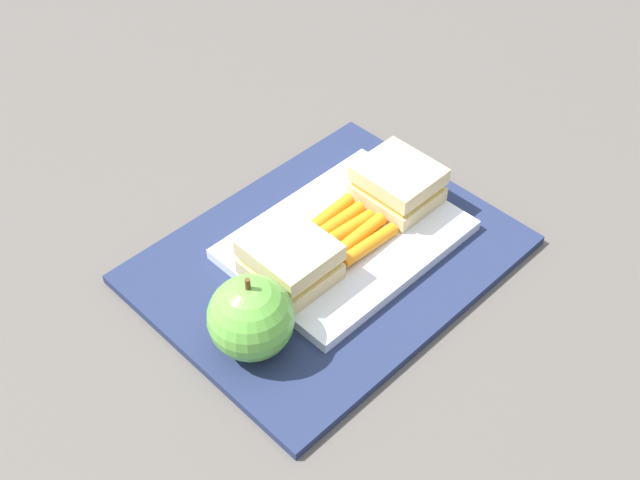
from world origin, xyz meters
The scene contains 7 objects.
ground_plane centered at (0.00, 0.00, 0.00)m, with size 2.40×2.40×0.00m, color #56514C.
lunchbag_mat centered at (0.00, 0.00, 0.01)m, with size 0.36×0.28×0.01m, color navy.
food_tray centered at (-0.03, 0.00, 0.02)m, with size 0.23×0.17×0.01m, color white.
sandwich_half_left centered at (-0.10, 0.00, 0.04)m, with size 0.07×0.08×0.04m.
sandwich_half_right centered at (0.05, 0.00, 0.04)m, with size 0.07×0.08×0.04m.
carrot_sticks_bundle centered at (-0.02, 0.00, 0.03)m, with size 0.08×0.07×0.02m.
apple centered at (0.13, 0.03, 0.05)m, with size 0.08×0.08×0.09m.
Camera 1 is at (0.40, 0.39, 0.60)m, focal length 45.13 mm.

